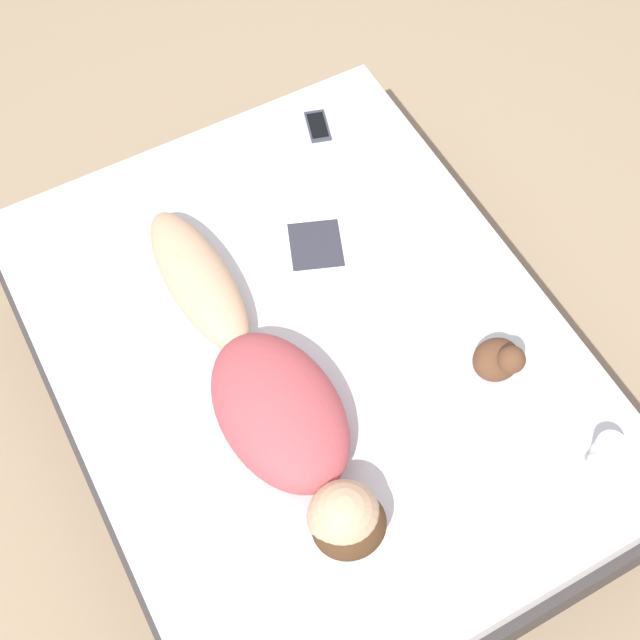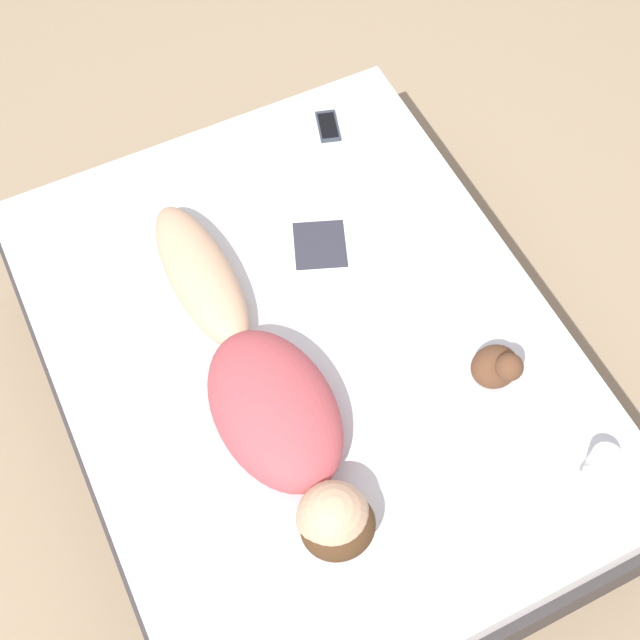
% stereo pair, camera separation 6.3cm
% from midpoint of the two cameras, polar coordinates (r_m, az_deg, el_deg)
% --- Properties ---
extents(ground_plane, '(12.00, 12.00, 0.00)m').
position_cam_midpoint_polar(ground_plane, '(3.33, -1.12, -6.30)').
color(ground_plane, '#9E8466').
extents(bed, '(1.60, 2.03, 0.57)m').
position_cam_midpoint_polar(bed, '(3.08, -1.21, -4.21)').
color(bed, '#383333').
rests_on(bed, ground_plane).
extents(person, '(0.37, 1.34, 0.21)m').
position_cam_midpoint_polar(person, '(2.64, -3.90, -4.86)').
color(person, tan).
rests_on(person, bed).
extents(open_magazine, '(0.60, 0.45, 0.01)m').
position_cam_midpoint_polar(open_magazine, '(3.03, 1.55, 5.03)').
color(open_magazine, white).
rests_on(open_magazine, bed).
extents(coffee_mug, '(0.13, 0.09, 0.08)m').
position_cam_midpoint_polar(coffee_mug, '(2.75, 17.33, -7.97)').
color(coffee_mug, white).
rests_on(coffee_mug, bed).
extents(cell_phone, '(0.11, 0.16, 0.01)m').
position_cam_midpoint_polar(cell_phone, '(3.35, -0.70, 12.30)').
color(cell_phone, '#333842').
rests_on(cell_phone, bed).
extents(plush_toy, '(0.15, 0.16, 0.20)m').
position_cam_midpoint_polar(plush_toy, '(2.75, 10.75, -2.52)').
color(plush_toy, brown).
rests_on(plush_toy, bed).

